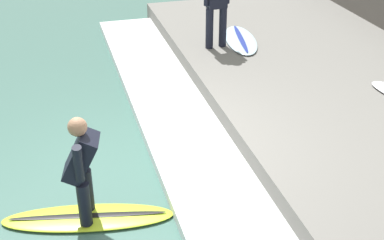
% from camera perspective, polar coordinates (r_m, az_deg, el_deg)
% --- Properties ---
extents(ground_plane, '(28.00, 28.00, 0.00)m').
position_cam_1_polar(ground_plane, '(7.42, -4.27, -5.32)').
color(ground_plane, '#426B60').
extents(concrete_ledge, '(4.40, 12.87, 0.42)m').
position_cam_1_polar(concrete_ledge, '(8.53, 18.87, -0.41)').
color(concrete_ledge, slate).
rests_on(concrete_ledge, ground_plane).
extents(wave_foam_crest, '(1.20, 12.23, 0.16)m').
position_cam_1_polar(wave_foam_crest, '(7.49, 0.47, -4.11)').
color(wave_foam_crest, white).
rests_on(wave_foam_crest, ground_plane).
extents(surfboard_riding, '(2.12, 0.92, 0.07)m').
position_cam_1_polar(surfboard_riding, '(6.64, -11.02, -10.18)').
color(surfboard_riding, '#BFE02D').
rests_on(surfboard_riding, ground_plane).
extents(surfer_riding, '(0.51, 0.62, 1.33)m').
position_cam_1_polar(surfer_riding, '(6.19, -11.67, -4.66)').
color(surfer_riding, black).
rests_on(surfer_riding, surfboard_riding).
extents(surfer_waiting_far, '(0.51, 0.25, 1.53)m').
position_cam_1_polar(surfer_waiting_far, '(10.17, 2.65, 12.34)').
color(surfer_waiting_far, black).
rests_on(surfer_waiting_far, concrete_ledge).
extents(surfboard_waiting_far, '(0.89, 1.75, 0.07)m').
position_cam_1_polar(surfboard_waiting_far, '(10.76, 5.21, 8.53)').
color(surfboard_waiting_far, silver).
rests_on(surfboard_waiting_far, concrete_ledge).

